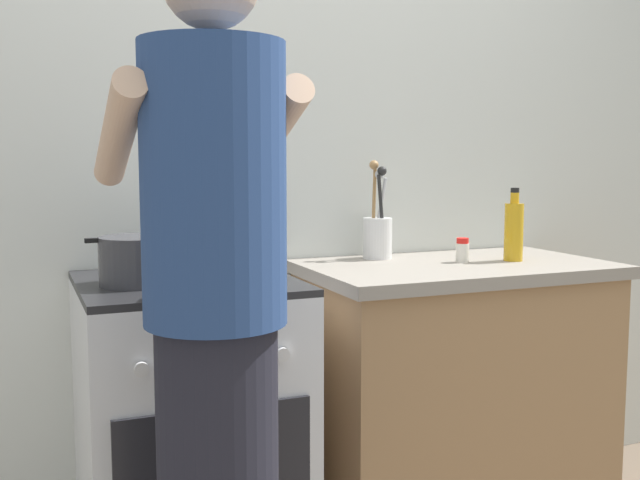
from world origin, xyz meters
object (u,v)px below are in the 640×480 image
(oil_bottle, at_px, (514,230))
(person, at_px, (216,341))
(utensil_crock, at_px, (378,232))
(stove_range, at_px, (190,432))
(mixing_bowl, at_px, (235,259))
(pot, at_px, (138,261))
(spice_bottle, at_px, (462,250))

(oil_bottle, relative_size, person, 0.14)
(utensil_crock, bearing_deg, person, -134.92)
(person, bearing_deg, utensil_crock, 45.08)
(stove_range, height_order, mixing_bowl, mixing_bowl)
(pot, relative_size, oil_bottle, 1.12)
(pot, xyz_separation_m, utensil_crock, (0.85, 0.23, 0.02))
(stove_range, relative_size, pot, 3.28)
(pot, bearing_deg, mixing_bowl, 4.52)
(pot, bearing_deg, stove_range, 12.69)
(mixing_bowl, relative_size, spice_bottle, 3.49)
(person, bearing_deg, oil_bottle, 25.07)
(stove_range, relative_size, person, 0.53)
(utensil_crock, relative_size, oil_bottle, 1.37)
(stove_range, relative_size, spice_bottle, 11.12)
(utensil_crock, height_order, spice_bottle, utensil_crock)
(person, bearing_deg, spice_bottle, 30.46)
(stove_range, bearing_deg, pot, -167.31)
(mixing_bowl, bearing_deg, oil_bottle, -1.10)
(stove_range, bearing_deg, oil_bottle, -1.45)
(mixing_bowl, distance_m, person, 0.61)
(spice_bottle, bearing_deg, oil_bottle, -11.50)
(mixing_bowl, relative_size, oil_bottle, 1.15)
(pot, distance_m, oil_bottle, 1.25)
(utensil_crock, height_order, oil_bottle, utensil_crock)
(stove_range, relative_size, oil_bottle, 3.66)
(spice_bottle, bearing_deg, utensil_crock, 138.71)
(mixing_bowl, bearing_deg, stove_range, 176.17)
(stove_range, distance_m, mixing_bowl, 0.52)
(stove_range, distance_m, spice_bottle, 1.05)
(utensil_crock, distance_m, spice_bottle, 0.30)
(pot, xyz_separation_m, spice_bottle, (1.07, 0.04, -0.03))
(pot, xyz_separation_m, mixing_bowl, (0.28, 0.02, -0.01))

